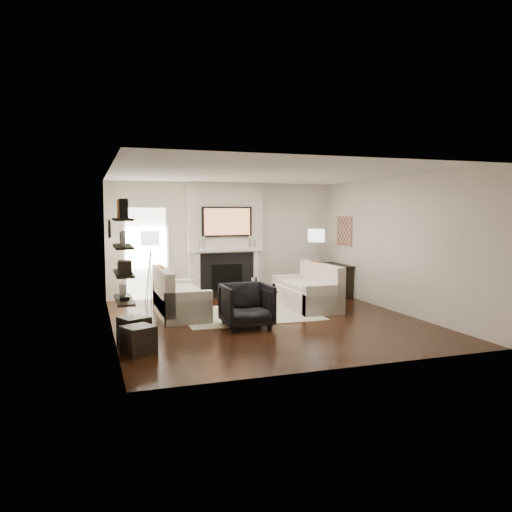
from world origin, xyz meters
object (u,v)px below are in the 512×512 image
object	(u,v)px
coffee_table	(248,291)
armchair	(247,303)
loveseat_right_base	(306,298)
ottoman_near	(134,330)
lamp_left_shade	(150,238)
loveseat_left_base	(181,305)
lamp_right_shade	(316,235)

from	to	relation	value
coffee_table	armchair	distance (m)	1.44
loveseat_right_base	coffee_table	xyz separation A→B (m)	(-1.27, 0.10, 0.19)
ottoman_near	lamp_left_shade	bearing A→B (deg)	78.30
loveseat_left_base	lamp_right_shade	distance (m)	3.90
lamp_left_shade	armchair	bearing A→B (deg)	-62.46
lamp_left_shade	loveseat_left_base	bearing A→B (deg)	-71.57
coffee_table	lamp_left_shade	xyz separation A→B (m)	(-1.79, 1.21, 1.05)
coffee_table	lamp_right_shade	bearing A→B (deg)	29.76
lamp_left_shade	lamp_right_shade	distance (m)	3.90
coffee_table	ottoman_near	size ratio (longest dim) A/B	2.75
loveseat_left_base	lamp_left_shade	distance (m)	1.81
loveseat_left_base	coffee_table	xyz separation A→B (m)	(1.38, 0.04, 0.19)
loveseat_left_base	lamp_left_shade	bearing A→B (deg)	108.43
loveseat_left_base	loveseat_right_base	xyz separation A→B (m)	(2.64, -0.06, 0.00)
lamp_right_shade	ottoman_near	bearing A→B (deg)	-146.50
lamp_right_shade	ottoman_near	distance (m)	5.56
lamp_left_shade	ottoman_near	size ratio (longest dim) A/B	1.00
loveseat_left_base	loveseat_right_base	size ratio (longest dim) A/B	1.00
armchair	ottoman_near	bearing A→B (deg)	-167.90
loveseat_right_base	lamp_right_shade	size ratio (longest dim) A/B	4.50
loveseat_right_base	lamp_left_shade	distance (m)	3.55
loveseat_right_base	lamp_left_shade	size ratio (longest dim) A/B	4.50
lamp_left_shade	lamp_right_shade	size ratio (longest dim) A/B	1.00
coffee_table	loveseat_left_base	bearing A→B (deg)	-178.30
lamp_right_shade	loveseat_right_base	bearing A→B (deg)	-122.79
armchair	lamp_right_shade	size ratio (longest dim) A/B	2.10
armchair	ottoman_near	world-z (taller)	armchair
coffee_table	armchair	size ratio (longest dim) A/B	1.31
armchair	lamp_right_shade	bearing A→B (deg)	44.98
coffee_table	armchair	xyz separation A→B (m)	(-0.45, -1.36, 0.02)
armchair	lamp_left_shade	world-z (taller)	lamp_left_shade
coffee_table	lamp_left_shade	bearing A→B (deg)	146.10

